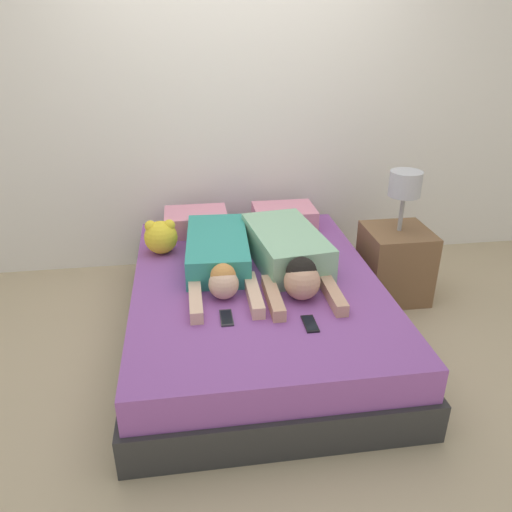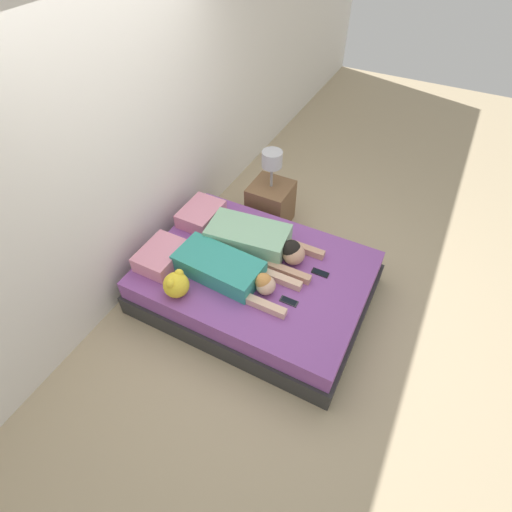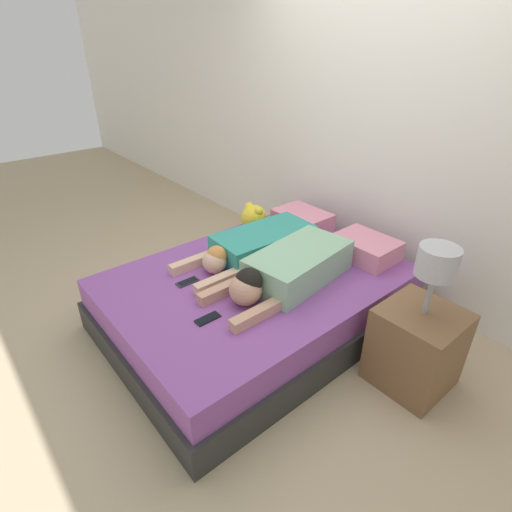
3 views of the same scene
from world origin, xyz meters
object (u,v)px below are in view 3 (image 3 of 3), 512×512
object	(u,v)px
bed	(256,299)
pillow_head_left	(302,220)
person_right	(288,269)
cell_phone_right	(208,319)
plush_toy	(254,217)
nightstand	(417,342)
pillow_head_right	(365,248)
cell_phone_left	(187,282)
person_left	(255,245)

from	to	relation	value
bed	pillow_head_left	xyz separation A→B (m)	(-0.33, 0.80, 0.29)
person_right	cell_phone_right	bearing A→B (deg)	-91.60
bed	plush_toy	bearing A→B (deg)	141.55
pillow_head_left	nightstand	xyz separation A→B (m)	(1.39, -0.44, -0.19)
cell_phone_right	plush_toy	size ratio (longest dim) A/B	0.66
plush_toy	bed	bearing A→B (deg)	-38.45
nightstand	person_right	bearing A→B (deg)	-162.19
pillow_head_right	cell_phone_left	bearing A→B (deg)	-114.21
nightstand	person_left	bearing A→B (deg)	-171.42
bed	pillow_head_right	bearing A→B (deg)	67.49
pillow_head_right	pillow_head_left	bearing A→B (deg)	180.00
pillow_head_left	cell_phone_right	xyz separation A→B (m)	(0.54, -1.35, -0.07)
plush_toy	nightstand	distance (m)	1.66
bed	person_left	bearing A→B (deg)	141.24
nightstand	plush_toy	bearing A→B (deg)	176.69
plush_toy	person_left	bearing A→B (deg)	-38.27
person_right	cell_phone_left	world-z (taller)	person_right
bed	plush_toy	distance (m)	0.81
person_right	cell_phone_right	distance (m)	0.65
bed	cell_phone_left	bearing A→B (deg)	-117.28
cell_phone_left	plush_toy	world-z (taller)	plush_toy
bed	nightstand	size ratio (longest dim) A/B	2.20
person_right	cell_phone_left	size ratio (longest dim) A/B	7.10
pillow_head_right	plush_toy	bearing A→B (deg)	-159.32
pillow_head_left	person_left	distance (m)	0.64
plush_toy	pillow_head_left	bearing A→B (deg)	54.50
cell_phone_left	plush_toy	distance (m)	0.96
person_right	nightstand	bearing A→B (deg)	17.81
person_left	person_right	bearing A→B (deg)	-10.05
bed	nightstand	distance (m)	1.13
person_right	cell_phone_right	world-z (taller)	person_right
cell_phone_left	plush_toy	bearing A→B (deg)	111.92
pillow_head_left	cell_phone_right	distance (m)	1.45
person_left	cell_phone_left	xyz separation A→B (m)	(-0.01, -0.60, -0.08)
pillow_head_left	cell_phone_left	size ratio (longest dim) A/B	2.93
person_right	cell_phone_left	xyz separation A→B (m)	(-0.44, -0.52, -0.10)
person_right	plush_toy	size ratio (longest dim) A/B	4.72
cell_phone_left	nightstand	distance (m)	1.51
pillow_head_right	person_left	bearing A→B (deg)	-130.91
cell_phone_right	nightstand	distance (m)	1.26
cell_phone_left	bed	bearing A→B (deg)	62.72
cell_phone_left	nightstand	world-z (taller)	nightstand
pillow_head_left	pillow_head_right	distance (m)	0.67
person_right	cell_phone_left	distance (m)	0.69
cell_phone_left	cell_phone_right	distance (m)	0.44
plush_toy	cell_phone_right	bearing A→B (deg)	-52.16
person_left	cell_phone_left	size ratio (longest dim) A/B	7.25
pillow_head_left	person_left	bearing A→B (deg)	-79.34
bed	cell_phone_right	xyz separation A→B (m)	(0.20, -0.55, 0.22)
pillow_head_right	nightstand	world-z (taller)	nightstand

